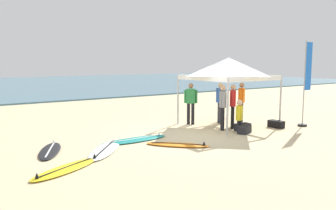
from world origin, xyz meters
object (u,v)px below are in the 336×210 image
object	(u,v)px
person_red	(233,103)
gear_bag_by_pole	(276,124)
surfboard_teal	(135,140)
gear_bag_near_tent	(245,130)
person_green	(191,101)
person_orange	(241,100)
surfboard_black	(50,150)
person_grey	(223,104)
surfboard_white	(105,150)
banner_flag	(306,87)
gear_bag_on_sand	(243,127)
canopy_tent	(229,67)
person_yellow	(239,114)
person_blue	(220,100)
surfboard_yellow	(66,169)
surfboard_orange	(178,145)

from	to	relation	value
person_red	gear_bag_by_pole	distance (m)	1.96
surfboard_teal	gear_bag_near_tent	world-z (taller)	gear_bag_near_tent
person_green	person_orange	distance (m)	2.18
surfboard_black	person_grey	bearing A→B (deg)	-4.67
gear_bag_by_pole	surfboard_white	bearing A→B (deg)	175.61
banner_flag	gear_bag_on_sand	distance (m)	3.23
surfboard_teal	surfboard_white	xyz separation A→B (m)	(-1.36, -0.64, 0.00)
canopy_tent	gear_bag_near_tent	distance (m)	2.76
person_grey	surfboard_teal	bearing A→B (deg)	174.76
canopy_tent	person_grey	distance (m)	1.73
person_grey	person_yellow	size ratio (longest dim) A/B	1.43
gear_bag_near_tent	surfboard_white	bearing A→B (deg)	173.52
person_blue	banner_flag	xyz separation A→B (m)	(2.39, -2.38, 0.59)
surfboard_white	gear_bag_on_sand	size ratio (longest dim) A/B	3.74
surfboard_yellow	person_orange	bearing A→B (deg)	14.32
surfboard_teal	person_yellow	distance (m)	4.05
canopy_tent	banner_flag	xyz separation A→B (m)	(2.49, -1.84, -0.81)
surfboard_yellow	gear_bag_near_tent	bearing A→B (deg)	4.57
person_blue	gear_bag_by_pole	bearing A→B (deg)	-59.70
person_green	person_orange	size ratio (longest dim) A/B	1.00
person_orange	gear_bag_on_sand	size ratio (longest dim) A/B	2.85
surfboard_black	person_blue	bearing A→B (deg)	4.76
person_green	gear_bag_on_sand	bearing A→B (deg)	-70.65
gear_bag_by_pole	person_red	bearing A→B (deg)	150.44
surfboard_teal	banner_flag	distance (m)	7.29
canopy_tent	gear_bag_near_tent	world-z (taller)	canopy_tent
person_grey	person_yellow	bearing A→B (deg)	-64.89
person_red	person_yellow	xyz separation A→B (m)	(-0.28, -0.61, -0.33)
surfboard_black	gear_bag_near_tent	bearing A→B (deg)	-12.19
surfboard_teal	gear_bag_by_pole	bearing A→B (deg)	-11.71
canopy_tent	person_orange	world-z (taller)	canopy_tent
surfboard_white	person_green	bearing A→B (deg)	22.20
person_grey	person_red	bearing A→B (deg)	2.00
canopy_tent	surfboard_teal	size ratio (longest dim) A/B	1.23
person_red	canopy_tent	bearing A→B (deg)	62.94
person_green	surfboard_yellow	bearing A→B (deg)	-153.96
person_yellow	person_grey	bearing A→B (deg)	115.11
person_blue	person_red	distance (m)	1.17
person_blue	gear_bag_by_pole	size ratio (longest dim) A/B	2.85
surfboard_white	gear_bag_near_tent	xyz separation A→B (m)	(5.23, -0.59, 0.10)
surfboard_teal	person_orange	world-z (taller)	person_orange
person_grey	surfboard_white	bearing A→B (deg)	-176.46
person_blue	person_yellow	bearing A→B (deg)	-111.07
surfboard_yellow	surfboard_orange	bearing A→B (deg)	6.45
gear_bag_by_pole	person_blue	bearing A→B (deg)	120.30
person_green	banner_flag	distance (m)	4.63
banner_flag	gear_bag_on_sand	bearing A→B (deg)	165.62
canopy_tent	gear_bag_on_sand	world-z (taller)	canopy_tent
canopy_tent	banner_flag	bearing A→B (deg)	-36.49
person_blue	person_grey	size ratio (longest dim) A/B	1.00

